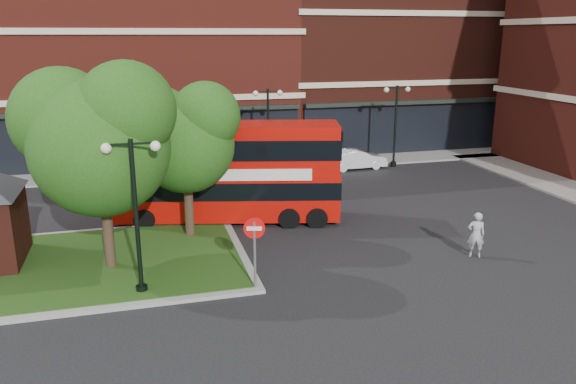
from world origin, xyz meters
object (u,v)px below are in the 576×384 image
object	(u,v)px
woman	(476,235)
car_silver	(205,161)
bus	(225,166)
car_white	(356,159)

from	to	relation	value
woman	car_silver	bearing A→B (deg)	-38.62
bus	car_silver	size ratio (longest dim) A/B	2.55
woman	car_white	bearing A→B (deg)	-69.63
car_silver	car_white	xyz separation A→B (m)	(9.04, -1.50, -0.07)
car_silver	car_white	world-z (taller)	car_silver
woman	car_white	distance (m)	14.34
car_white	car_silver	bearing A→B (deg)	77.80
bus	car_white	distance (m)	12.15
car_silver	bus	bearing A→B (deg)	-177.60
woman	car_silver	xyz separation A→B (m)	(-7.99, 15.80, -0.18)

